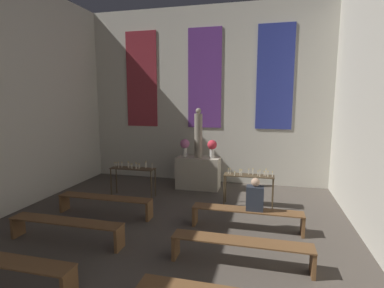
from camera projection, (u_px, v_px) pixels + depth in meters
The scene contains 13 objects.
wall_back at pixel (205, 95), 9.95m from camera, with size 8.19×0.16×5.75m.
altar at pixel (198, 173), 9.38m from camera, with size 1.33×0.63×0.99m.
statue at pixel (198, 134), 9.20m from camera, with size 0.25×0.25×1.52m.
flower_vase_left at pixel (185, 145), 9.36m from camera, with size 0.29×0.29×0.55m.
flower_vase_right at pixel (212, 146), 9.15m from camera, with size 0.29×0.29×0.55m.
candle_rack_left at pixel (133, 172), 8.54m from camera, with size 1.29×0.37×1.03m.
candle_rack_right at pixel (249, 180), 7.75m from camera, with size 1.29×0.37×1.04m.
pew_second_left at pixel (2, 266), 4.42m from camera, with size 2.34×0.36×0.45m.
pew_third_left at pixel (66, 226), 5.82m from camera, with size 2.34×0.36×0.45m.
pew_third_right at pixel (241, 247), 5.01m from camera, with size 2.34×0.36×0.45m.
pew_back_left at pixel (105, 201), 7.22m from camera, with size 2.34×0.36×0.45m.
pew_back_right at pixel (247, 214), 6.40m from camera, with size 2.34×0.36×0.45m.
person_seated at pixel (255, 196), 6.30m from camera, with size 0.36×0.24×0.70m.
Camera 1 is at (2.04, -0.02, 2.79)m, focal length 28.00 mm.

